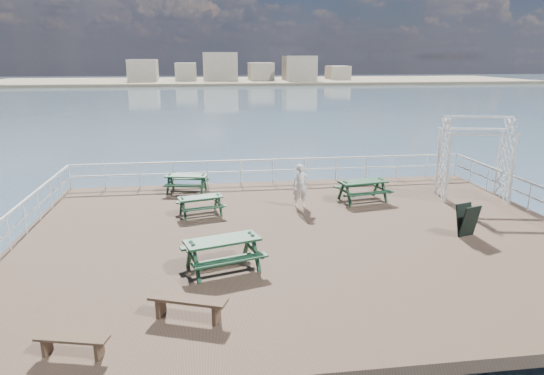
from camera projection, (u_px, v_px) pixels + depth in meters
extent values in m
cube|color=brown|center=(302.00, 239.00, 15.64)|extent=(18.00, 14.00, 0.30)
plane|color=#3D5767|center=(232.00, 126.00, 54.37)|extent=(300.00, 300.00, 0.00)
cube|color=tan|center=(263.00, 81.00, 147.08)|extent=(160.00, 40.00, 0.80)
cube|color=beige|center=(143.00, 70.00, 138.70)|extent=(8.00, 8.00, 6.00)
cube|color=beige|center=(186.00, 72.00, 140.42)|extent=(6.00, 8.00, 5.00)
cube|color=beige|center=(220.00, 66.00, 141.35)|extent=(10.00, 8.00, 8.00)
cube|color=beige|center=(261.00, 71.00, 143.33)|extent=(7.00, 8.00, 5.00)
cube|color=beige|center=(298.00, 68.00, 144.52)|extent=(9.00, 8.00, 7.00)
cube|color=beige|center=(340.00, 73.00, 146.63)|extent=(6.00, 8.00, 4.00)
cylinder|color=brown|center=(100.00, 228.00, 20.22)|extent=(0.36, 0.36, 2.10)
cylinder|color=brown|center=(439.00, 212.00, 22.20)|extent=(0.36, 0.36, 2.10)
cube|color=white|center=(273.00, 160.00, 21.88)|extent=(17.70, 0.07, 0.07)
cube|color=white|center=(273.00, 170.00, 22.01)|extent=(17.70, 0.05, 0.05)
cylinder|color=white|center=(69.00, 177.00, 20.84)|extent=(0.05, 0.05, 1.10)
cube|color=white|center=(6.00, 216.00, 14.16)|extent=(0.07, 13.70, 0.07)
cube|color=white|center=(8.00, 232.00, 14.29)|extent=(0.05, 13.70, 0.05)
cube|color=#133620|center=(200.00, 197.00, 17.46)|extent=(1.67, 0.99, 0.05)
cube|color=#133620|center=(197.00, 200.00, 17.99)|extent=(1.57, 0.61, 0.04)
cube|color=#133620|center=(204.00, 208.00, 17.06)|extent=(1.57, 0.61, 0.04)
cube|color=#133620|center=(183.00, 207.00, 17.28)|extent=(0.39, 1.24, 0.05)
cube|color=#133620|center=(218.00, 203.00, 17.77)|extent=(0.39, 1.24, 0.05)
cube|color=#133620|center=(181.00, 206.00, 17.53)|extent=(0.18, 0.45, 0.76)
cube|color=#133620|center=(184.00, 210.00, 17.06)|extent=(0.18, 0.45, 0.76)
cube|color=#133620|center=(216.00, 202.00, 18.01)|extent=(0.18, 0.45, 0.76)
cube|color=#133620|center=(220.00, 206.00, 17.55)|extent=(0.18, 0.45, 0.76)
cube|color=#133620|center=(201.00, 209.00, 17.57)|extent=(1.36, 0.42, 0.05)
cube|color=#133620|center=(186.00, 176.00, 20.37)|extent=(1.82, 1.02, 0.06)
cube|color=#133620|center=(190.00, 179.00, 20.99)|extent=(1.73, 0.60, 0.05)
cube|color=#133620|center=(183.00, 186.00, 19.89)|extent=(1.73, 0.60, 0.05)
cube|color=#133620|center=(170.00, 182.00, 20.50)|extent=(0.37, 1.37, 0.06)
cube|color=#133620|center=(203.00, 183.00, 20.39)|extent=(0.37, 1.37, 0.06)
cube|color=#133620|center=(172.00, 182.00, 20.79)|extent=(0.18, 0.50, 0.84)
cube|color=#133620|center=(168.00, 185.00, 20.24)|extent=(0.18, 0.50, 0.84)
cube|color=#133620|center=(205.00, 182.00, 20.68)|extent=(0.18, 0.50, 0.84)
cube|color=#133620|center=(202.00, 186.00, 20.13)|extent=(0.18, 0.50, 0.84)
cube|color=#133620|center=(187.00, 186.00, 20.49)|extent=(1.51, 0.40, 0.06)
cube|color=#133620|center=(363.00, 182.00, 19.12)|extent=(1.98, 1.05, 0.06)
cube|color=#133620|center=(355.00, 185.00, 19.78)|extent=(1.90, 0.59, 0.05)
cube|color=#133620|center=(371.00, 193.00, 18.63)|extent=(1.90, 0.59, 0.05)
cube|color=#133620|center=(345.00, 191.00, 18.97)|extent=(0.35, 1.51, 0.06)
cube|color=#133620|center=(380.00, 188.00, 19.44)|extent=(0.35, 1.51, 0.06)
cube|color=#133620|center=(341.00, 191.00, 19.27)|extent=(0.18, 0.55, 0.92)
cube|color=#133620|center=(348.00, 195.00, 18.70)|extent=(0.18, 0.55, 0.92)
cube|color=#133620|center=(376.00, 187.00, 19.74)|extent=(0.18, 0.55, 0.92)
cube|color=#133620|center=(384.00, 191.00, 19.17)|extent=(0.18, 0.55, 0.92)
cube|color=#133620|center=(363.00, 194.00, 19.26)|extent=(1.66, 0.38, 0.06)
cube|color=#133620|center=(222.00, 240.00, 12.91)|extent=(2.12, 1.31, 0.07)
cube|color=#133620|center=(215.00, 243.00, 13.57)|extent=(1.98, 0.83, 0.06)
cube|color=#133620|center=(231.00, 261.00, 12.41)|extent=(1.98, 0.83, 0.06)
cube|color=#133620|center=(193.00, 257.00, 12.67)|extent=(0.54, 1.56, 0.07)
cube|color=#133620|center=(251.00, 247.00, 13.33)|extent=(0.54, 1.56, 0.07)
cube|color=#133620|center=(189.00, 255.00, 12.97)|extent=(0.25, 0.57, 0.97)
cube|color=#133620|center=(196.00, 264.00, 12.39)|extent=(0.25, 0.57, 0.97)
cube|color=#133620|center=(247.00, 245.00, 13.63)|extent=(0.25, 0.57, 0.97)
cube|color=#133620|center=(256.00, 254.00, 13.05)|extent=(0.25, 0.57, 0.97)
cube|color=#133620|center=(223.00, 259.00, 13.05)|extent=(1.72, 0.59, 0.07)
cube|color=brown|center=(72.00, 338.00, 9.21)|extent=(1.44, 0.67, 0.05)
cube|color=brown|center=(47.00, 346.00, 9.32)|extent=(0.14, 0.31, 0.35)
cube|color=brown|center=(99.00, 349.00, 9.21)|extent=(0.14, 0.31, 0.35)
cube|color=brown|center=(188.00, 299.00, 10.50)|extent=(1.76, 1.00, 0.06)
cube|color=brown|center=(161.00, 306.00, 10.71)|extent=(0.21, 0.37, 0.43)
cube|color=brown|center=(216.00, 313.00, 10.43)|extent=(0.21, 0.37, 0.43)
cube|color=white|center=(448.00, 169.00, 18.75)|extent=(0.12, 0.12, 2.67)
cube|color=white|center=(438.00, 162.00, 20.03)|extent=(0.12, 0.12, 2.67)
cube|color=white|center=(512.00, 170.00, 18.61)|extent=(0.12, 0.12, 2.67)
cube|color=white|center=(499.00, 163.00, 19.90)|extent=(0.12, 0.12, 2.67)
cube|color=white|center=(484.00, 134.00, 18.32)|extent=(2.64, 0.60, 0.09)
cube|color=white|center=(472.00, 129.00, 19.61)|extent=(2.64, 0.60, 0.09)
cube|color=white|center=(479.00, 117.00, 18.81)|extent=(2.64, 0.59, 0.08)
cube|color=black|center=(470.00, 222.00, 15.30)|extent=(0.69, 0.45, 1.05)
cube|color=black|center=(465.00, 220.00, 15.49)|extent=(0.69, 0.45, 1.05)
imported|color=white|center=(300.00, 186.00, 18.30)|extent=(0.61, 0.40, 1.65)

